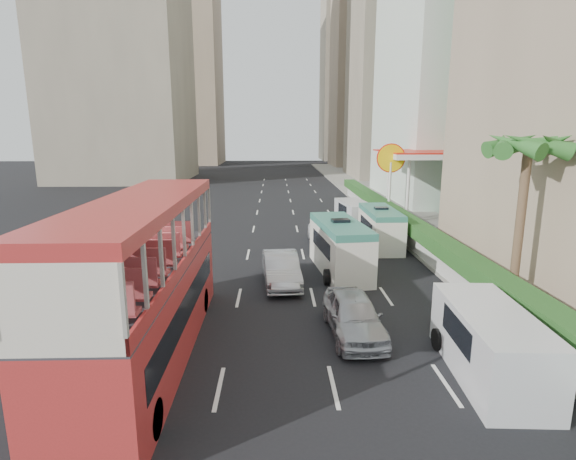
{
  "coord_description": "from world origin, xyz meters",
  "views": [
    {
      "loc": [
        -2.01,
        -13.32,
        6.99
      ],
      "look_at": [
        -1.5,
        4.0,
        3.2
      ],
      "focal_mm": 28.0,
      "sensor_mm": 36.0,
      "label": 1
    }
  ],
  "objects_px": {
    "panel_van_near": "(490,344)",
    "shell_station": "(421,185)",
    "minibus_far": "(380,228)",
    "panel_van_far": "(354,214)",
    "palm_tree": "(520,224)",
    "car_silver_lane_a": "(281,284)",
    "minibus_near": "(340,247)",
    "double_decker_bus": "(146,280)",
    "car_silver_lane_b": "(353,335)",
    "van_asset": "(328,245)"
  },
  "relations": [
    {
      "from": "panel_van_near",
      "to": "palm_tree",
      "type": "relative_size",
      "value": 0.78
    },
    {
      "from": "panel_van_near",
      "to": "panel_van_far",
      "type": "relative_size",
      "value": 1.08
    },
    {
      "from": "minibus_near",
      "to": "palm_tree",
      "type": "height_order",
      "value": "palm_tree"
    },
    {
      "from": "minibus_far",
      "to": "shell_station",
      "type": "xyz_separation_m",
      "value": [
        5.5,
        9.36,
        1.57
      ]
    },
    {
      "from": "van_asset",
      "to": "minibus_near",
      "type": "relative_size",
      "value": 0.85
    },
    {
      "from": "shell_station",
      "to": "car_silver_lane_b",
      "type": "bearing_deg",
      "value": -113.13
    },
    {
      "from": "minibus_far",
      "to": "car_silver_lane_b",
      "type": "bearing_deg",
      "value": -107.05
    },
    {
      "from": "van_asset",
      "to": "panel_van_far",
      "type": "height_order",
      "value": "panel_van_far"
    },
    {
      "from": "car_silver_lane_b",
      "to": "palm_tree",
      "type": "relative_size",
      "value": 0.68
    },
    {
      "from": "minibus_far",
      "to": "panel_van_far",
      "type": "relative_size",
      "value": 1.16
    },
    {
      "from": "car_silver_lane_a",
      "to": "shell_station",
      "type": "xyz_separation_m",
      "value": [
        11.74,
        16.24,
        2.75
      ]
    },
    {
      "from": "car_silver_lane_b",
      "to": "palm_tree",
      "type": "xyz_separation_m",
      "value": [
        7.08,
        2.73,
        3.38
      ]
    },
    {
      "from": "car_silver_lane_b",
      "to": "van_asset",
      "type": "distance_m",
      "value": 12.93
    },
    {
      "from": "van_asset",
      "to": "car_silver_lane_a",
      "type": "bearing_deg",
      "value": -112.47
    },
    {
      "from": "car_silver_lane_a",
      "to": "double_decker_bus",
      "type": "bearing_deg",
      "value": -126.52
    },
    {
      "from": "minibus_far",
      "to": "car_silver_lane_a",
      "type": "bearing_deg",
      "value": -132.23
    },
    {
      "from": "car_silver_lane_a",
      "to": "panel_van_far",
      "type": "relative_size",
      "value": 0.98
    },
    {
      "from": "car_silver_lane_a",
      "to": "shell_station",
      "type": "distance_m",
      "value": 20.23
    },
    {
      "from": "minibus_near",
      "to": "panel_van_near",
      "type": "relative_size",
      "value": 1.18
    },
    {
      "from": "double_decker_bus",
      "to": "palm_tree",
      "type": "distance_m",
      "value": 14.39
    },
    {
      "from": "van_asset",
      "to": "car_silver_lane_b",
      "type": "bearing_deg",
      "value": -92.7
    },
    {
      "from": "minibus_far",
      "to": "van_asset",
      "type": "bearing_deg",
      "value": 170.13
    },
    {
      "from": "panel_van_near",
      "to": "panel_van_far",
      "type": "bearing_deg",
      "value": 94.12
    },
    {
      "from": "minibus_near",
      "to": "palm_tree",
      "type": "distance_m",
      "value": 8.25
    },
    {
      "from": "minibus_far",
      "to": "palm_tree",
      "type": "distance_m",
      "value": 10.42
    },
    {
      "from": "minibus_far",
      "to": "panel_van_far",
      "type": "xyz_separation_m",
      "value": [
        -0.51,
        6.47,
        -0.27
      ]
    },
    {
      "from": "car_silver_lane_b",
      "to": "minibus_near",
      "type": "xyz_separation_m",
      "value": [
        0.55,
        7.31,
        1.3
      ]
    },
    {
      "from": "car_silver_lane_b",
      "to": "shell_station",
      "type": "bearing_deg",
      "value": 64.03
    },
    {
      "from": "car_silver_lane_b",
      "to": "panel_van_near",
      "type": "bearing_deg",
      "value": -41.34
    },
    {
      "from": "double_decker_bus",
      "to": "panel_van_far",
      "type": "relative_size",
      "value": 2.4
    },
    {
      "from": "panel_van_far",
      "to": "shell_station",
      "type": "distance_m",
      "value": 6.92
    },
    {
      "from": "panel_van_far",
      "to": "palm_tree",
      "type": "distance_m",
      "value": 16.73
    },
    {
      "from": "minibus_near",
      "to": "shell_station",
      "type": "height_order",
      "value": "shell_station"
    },
    {
      "from": "minibus_near",
      "to": "shell_station",
      "type": "xyz_separation_m",
      "value": [
        8.74,
        14.41,
        1.45
      ]
    },
    {
      "from": "panel_van_near",
      "to": "double_decker_bus",
      "type": "bearing_deg",
      "value": 175.22
    },
    {
      "from": "double_decker_bus",
      "to": "shell_station",
      "type": "bearing_deg",
      "value": 55.18
    },
    {
      "from": "van_asset",
      "to": "palm_tree",
      "type": "bearing_deg",
      "value": -57.54
    },
    {
      "from": "panel_van_near",
      "to": "shell_station",
      "type": "xyz_separation_m",
      "value": [
        5.8,
        24.5,
        1.76
      ]
    },
    {
      "from": "palm_tree",
      "to": "shell_station",
      "type": "bearing_deg",
      "value": 83.4
    },
    {
      "from": "panel_van_far",
      "to": "palm_tree",
      "type": "relative_size",
      "value": 0.72
    },
    {
      "from": "car_silver_lane_a",
      "to": "shell_station",
      "type": "height_order",
      "value": "shell_station"
    },
    {
      "from": "car_silver_lane_a",
      "to": "panel_van_near",
      "type": "height_order",
      "value": "panel_van_near"
    },
    {
      "from": "car_silver_lane_a",
      "to": "panel_van_near",
      "type": "distance_m",
      "value": 10.21
    },
    {
      "from": "minibus_far",
      "to": "shell_station",
      "type": "relative_size",
      "value": 0.67
    },
    {
      "from": "minibus_near",
      "to": "minibus_far",
      "type": "relative_size",
      "value": 1.1
    },
    {
      "from": "shell_station",
      "to": "palm_tree",
      "type": "bearing_deg",
      "value": -96.6
    },
    {
      "from": "car_silver_lane_a",
      "to": "minibus_far",
      "type": "bearing_deg",
      "value": 43.53
    },
    {
      "from": "car_silver_lane_a",
      "to": "panel_van_near",
      "type": "bearing_deg",
      "value": -58.55
    },
    {
      "from": "minibus_far",
      "to": "minibus_near",
      "type": "bearing_deg",
      "value": -122.68
    },
    {
      "from": "double_decker_bus",
      "to": "minibus_near",
      "type": "height_order",
      "value": "double_decker_bus"
    }
  ]
}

